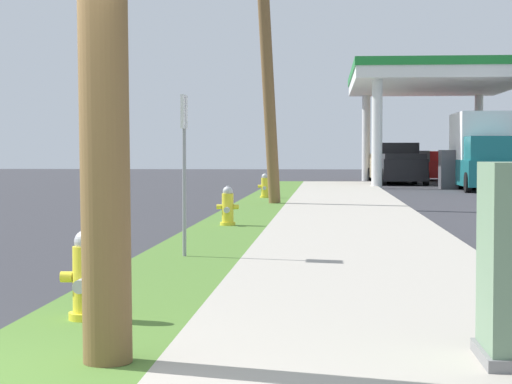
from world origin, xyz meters
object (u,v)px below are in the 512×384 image
street_sign_post (184,141)px  truck_black_on_apron (399,165)px  fire_hydrant_third (265,187)px  car_silver_by_near_pump (471,171)px  fire_hydrant_nearest (86,280)px  fire_hydrant_second (228,208)px  utility_pole_midground (265,29)px  truck_tan_at_far_bay (392,164)px  car_red_by_far_pump (428,167)px  truck_teal_at_forecourt (482,153)px

street_sign_post → truck_black_on_apron: street_sign_post is taller
fire_hydrant_third → car_silver_by_near_pump: bearing=57.1°
car_silver_by_near_pump → street_sign_post: bearing=-105.7°
fire_hydrant_nearest → fire_hydrant_second: same height
utility_pole_midground → car_silver_by_near_pump: size_ratio=1.98×
fire_hydrant_nearest → utility_pole_midground: bearing=89.0°
fire_hydrant_nearest → fire_hydrant_third: bearing=89.8°
fire_hydrant_second → street_sign_post: size_ratio=0.35×
fire_hydrant_second → truck_tan_at_far_bay: bearing=80.4°
car_red_by_far_pump → truck_teal_at_forecourt: size_ratio=0.72×
truck_black_on_apron → truck_tan_at_far_bay: (-0.19, 2.72, 0.00)m
car_silver_by_near_pump → truck_black_on_apron: bearing=124.4°
truck_tan_at_far_bay → street_sign_post: bearing=-98.2°
street_sign_post → car_red_by_far_pump: size_ratio=0.46×
car_red_by_far_pump → truck_teal_at_forecourt: (0.72, -13.26, 0.77)m
fire_hydrant_nearest → car_silver_by_near_pump: (8.15, 33.35, 0.28)m
street_sign_post → truck_tan_at_far_bay: size_ratio=0.39×
fire_hydrant_second → truck_teal_at_forecourt: truck_teal_at_forecourt is taller
car_silver_by_near_pump → truck_teal_at_forecourt: (0.00, -2.76, 0.77)m
car_silver_by_near_pump → truck_black_on_apron: (-2.76, 4.03, 0.19)m
car_red_by_far_pump → truck_tan_at_far_bay: size_ratio=0.85×
fire_hydrant_second → car_red_by_far_pump: 34.64m
car_red_by_far_pump → fire_hydrant_second: bearing=-102.2°
car_silver_by_near_pump → fire_hydrant_nearest: bearing=-103.7°
truck_black_on_apron → truck_tan_at_far_bay: same height
street_sign_post → car_silver_by_near_pump: (8.06, 28.63, -0.91)m
utility_pole_midground → truck_black_on_apron: utility_pole_midground is taller
fire_hydrant_second → fire_hydrant_third: size_ratio=1.00×
car_red_by_far_pump → fire_hydrant_nearest: bearing=-99.6°
utility_pole_midground → car_red_by_far_pump: size_ratio=1.99×
truck_teal_at_forecourt → fire_hydrant_second: bearing=-111.4°
fire_hydrant_nearest → car_red_by_far_pump: bearing=80.4°
car_silver_by_near_pump → truck_tan_at_far_bay: bearing=113.6°
car_silver_by_near_pump → fire_hydrant_third: bearing=-122.9°
fire_hydrant_second → truck_teal_at_forecourt: size_ratio=0.12×
fire_hydrant_nearest → truck_teal_at_forecourt: 31.67m
fire_hydrant_nearest → truck_black_on_apron: 37.76m
fire_hydrant_second → fire_hydrant_third: same height
fire_hydrant_second → truck_black_on_apron: truck_black_on_apron is taller
fire_hydrant_second → truck_black_on_apron: size_ratio=0.14×
fire_hydrant_third → truck_black_on_apron: (5.32, 16.51, 0.47)m
truck_tan_at_far_bay → utility_pole_midground: bearing=-102.3°
fire_hydrant_third → truck_black_on_apron: bearing=72.1°
fire_hydrant_second → truck_tan_at_far_bay: truck_tan_at_far_bay is taller
truck_tan_at_far_bay → car_red_by_far_pump: bearing=59.3°
fire_hydrant_second → truck_teal_at_forecourt: bearing=68.6°
car_red_by_far_pump → truck_black_on_apron: truck_black_on_apron is taller
truck_teal_at_forecourt → utility_pole_midground: bearing=-121.0°
fire_hydrant_nearest → truck_black_on_apron: size_ratio=0.14×
fire_hydrant_nearest → utility_pole_midground: 18.07m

